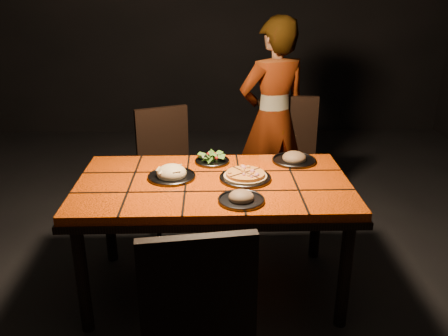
{
  "coord_description": "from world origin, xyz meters",
  "views": [
    {
      "loc": [
        -0.01,
        -2.57,
        1.83
      ],
      "look_at": [
        0.06,
        0.03,
        0.82
      ],
      "focal_mm": 38.0,
      "sensor_mm": 36.0,
      "label": 1
    }
  ],
  "objects_px": {
    "diner": "(273,119)",
    "chair_far_left": "(167,160)",
    "dining_table": "(213,193)",
    "chair_near": "(196,313)",
    "plate_pizza": "(245,177)",
    "plate_pasta": "(172,174)",
    "chair_far_right": "(289,150)"
  },
  "relations": [
    {
      "from": "dining_table",
      "to": "plate_pasta",
      "type": "relative_size",
      "value": 5.65
    },
    {
      "from": "chair_near",
      "to": "plate_pizza",
      "type": "xyz_separation_m",
      "value": [
        0.27,
        0.99,
        0.2
      ]
    },
    {
      "from": "chair_far_right",
      "to": "chair_near",
      "type": "bearing_deg",
      "value": -100.49
    },
    {
      "from": "plate_pizza",
      "to": "chair_far_left",
      "type": "bearing_deg",
      "value": 120.73
    },
    {
      "from": "dining_table",
      "to": "chair_far_right",
      "type": "distance_m",
      "value": 1.24
    },
    {
      "from": "dining_table",
      "to": "diner",
      "type": "height_order",
      "value": "diner"
    },
    {
      "from": "diner",
      "to": "chair_near",
      "type": "bearing_deg",
      "value": 54.26
    },
    {
      "from": "plate_pizza",
      "to": "dining_table",
      "type": "bearing_deg",
      "value": -174.04
    },
    {
      "from": "chair_near",
      "to": "chair_far_left",
      "type": "relative_size",
      "value": 1.05
    },
    {
      "from": "dining_table",
      "to": "diner",
      "type": "xyz_separation_m",
      "value": [
        0.49,
        1.13,
        0.14
      ]
    },
    {
      "from": "chair_far_left",
      "to": "plate_pizza",
      "type": "distance_m",
      "value": 1.1
    },
    {
      "from": "chair_near",
      "to": "diner",
      "type": "distance_m",
      "value": 2.2
    },
    {
      "from": "diner",
      "to": "chair_far_left",
      "type": "bearing_deg",
      "value": -7.69
    },
    {
      "from": "dining_table",
      "to": "diner",
      "type": "distance_m",
      "value": 1.24
    },
    {
      "from": "chair_near",
      "to": "plate_pizza",
      "type": "height_order",
      "value": "chair_near"
    },
    {
      "from": "plate_pizza",
      "to": "chair_near",
      "type": "bearing_deg",
      "value": -105.23
    },
    {
      "from": "dining_table",
      "to": "chair_near",
      "type": "relative_size",
      "value": 1.64
    },
    {
      "from": "chair_far_left",
      "to": "plate_pasta",
      "type": "distance_m",
      "value": 0.92
    },
    {
      "from": "chair_near",
      "to": "diner",
      "type": "xyz_separation_m",
      "value": [
        0.57,
        2.1,
        0.24
      ]
    },
    {
      "from": "dining_table",
      "to": "plate_pizza",
      "type": "relative_size",
      "value": 4.5
    },
    {
      "from": "diner",
      "to": "plate_pizza",
      "type": "distance_m",
      "value": 1.16
    },
    {
      "from": "chair_far_right",
      "to": "plate_pizza",
      "type": "xyz_separation_m",
      "value": [
        -0.43,
        -1.04,
        0.2
      ]
    },
    {
      "from": "chair_far_left",
      "to": "diner",
      "type": "relative_size",
      "value": 0.58
    },
    {
      "from": "chair_far_left",
      "to": "chair_far_right",
      "type": "distance_m",
      "value": 0.99
    },
    {
      "from": "chair_far_right",
      "to": "diner",
      "type": "distance_m",
      "value": 0.28
    },
    {
      "from": "chair_far_right",
      "to": "plate_pizza",
      "type": "relative_size",
      "value": 2.76
    },
    {
      "from": "chair_far_right",
      "to": "diner",
      "type": "height_order",
      "value": "diner"
    },
    {
      "from": "dining_table",
      "to": "chair_near",
      "type": "bearing_deg",
      "value": -94.69
    },
    {
      "from": "chair_near",
      "to": "plate_pasta",
      "type": "bearing_deg",
      "value": -88.03
    },
    {
      "from": "dining_table",
      "to": "diner",
      "type": "relative_size",
      "value": 1.0
    },
    {
      "from": "chair_far_right",
      "to": "plate_pasta",
      "type": "relative_size",
      "value": 3.46
    },
    {
      "from": "dining_table",
      "to": "plate_pizza",
      "type": "xyz_separation_m",
      "value": [
        0.19,
        0.02,
        0.1
      ]
    }
  ]
}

